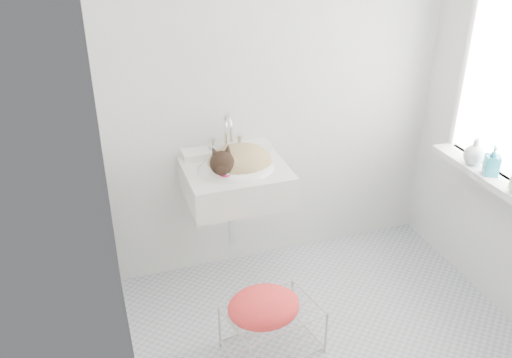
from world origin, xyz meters
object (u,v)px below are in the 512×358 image
object	(u,v)px
cat	(238,162)
wire_rack	(272,329)
bottle_b	(490,174)
sink	(235,167)
bottle_c	(472,163)

from	to	relation	value
cat	wire_rack	xyz separation A→B (m)	(-0.00, -0.63, -0.74)
bottle_b	sink	bearing A→B (deg)	157.80
sink	bottle_c	xyz separation A→B (m)	(1.36, -0.40, 0.00)
cat	wire_rack	bearing A→B (deg)	-104.22
sink	cat	xyz separation A→B (m)	(0.01, -0.02, 0.04)
sink	bottle_b	xyz separation A→B (m)	(1.36, -0.56, 0.00)
cat	bottle_c	world-z (taller)	cat
wire_rack	bottle_c	bearing A→B (deg)	10.14
bottle_b	wire_rack	bearing A→B (deg)	-176.21
sink	bottle_b	distance (m)	1.47
sink	cat	bearing A→B (deg)	-51.95
cat	bottle_c	size ratio (longest dim) A/B	2.84
cat	bottle_b	world-z (taller)	cat
wire_rack	sink	bearing A→B (deg)	90.97
sink	bottle_c	bearing A→B (deg)	-16.51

